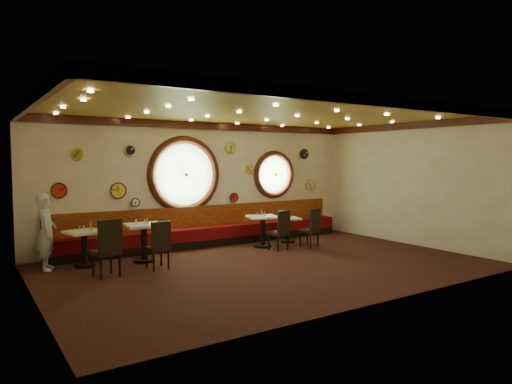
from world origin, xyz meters
name	(u,v)px	position (x,y,z in m)	size (l,w,h in m)	color
floor	(270,265)	(0.00, 0.00, 0.00)	(9.00, 6.00, 0.00)	black
ceiling	(271,112)	(0.00, 0.00, 3.20)	(9.00, 6.00, 0.02)	gold
wall_back	(205,184)	(0.00, 3.00, 1.60)	(9.00, 0.02, 3.20)	beige
wall_front	(382,200)	(0.00, -3.00, 1.60)	(9.00, 0.02, 3.20)	beige
wall_left	(32,200)	(-4.50, 0.00, 1.60)	(0.02, 6.00, 3.20)	beige
wall_right	(411,184)	(4.50, 0.00, 1.60)	(0.02, 6.00, 3.20)	beige
molding_back	(206,126)	(0.00, 2.95, 3.11)	(9.00, 0.10, 0.18)	#3C140A
molding_front	(382,101)	(0.00, -2.95, 3.11)	(9.00, 0.10, 0.18)	#3C140A
molding_left	(32,102)	(-4.45, 0.00, 3.11)	(0.10, 6.00, 0.18)	#3C140A
molding_right	(411,126)	(4.45, 0.00, 3.11)	(0.10, 6.00, 0.18)	#3C140A
banquette_base	(211,241)	(0.00, 2.72, 0.10)	(8.00, 0.55, 0.20)	black
banquette_seat	(211,232)	(0.00, 2.72, 0.35)	(8.00, 0.55, 0.30)	#59070B
banquette_back	(207,216)	(0.00, 2.94, 0.75)	(8.00, 0.10, 0.55)	#640A07
porthole_left_glass	(184,174)	(-0.60, 3.00, 1.85)	(1.66, 1.66, 0.02)	#8BC173
porthole_left_frame	(184,174)	(-0.60, 2.98, 1.85)	(1.98, 1.98, 0.18)	#3C140A
porthole_left_ring	(185,175)	(-0.60, 2.95, 1.85)	(1.61, 1.61, 0.03)	gold
porthole_right_glass	(274,175)	(2.20, 3.00, 1.80)	(1.10, 1.10, 0.02)	#8BC173
porthole_right_frame	(274,175)	(2.20, 2.98, 1.80)	(1.38, 1.38, 0.18)	#3C140A
porthole_right_ring	(274,175)	(2.20, 2.95, 1.80)	(1.09, 1.09, 0.03)	gold
wall_clock_0	(249,170)	(1.35, 2.96, 1.95)	(0.22, 0.22, 0.03)	#EEF250
wall_clock_1	(130,150)	(-2.00, 2.96, 2.45)	(0.24, 0.24, 0.03)	black
wall_clock_2	(231,148)	(0.75, 2.96, 2.55)	(0.30, 0.30, 0.03)	#A5DE45
wall_clock_3	(234,197)	(0.85, 2.96, 1.20)	(0.24, 0.24, 0.03)	red
wall_clock_4	(135,202)	(-1.90, 2.96, 1.20)	(0.20, 0.20, 0.03)	white
wall_clock_5	(59,191)	(-3.60, 2.96, 1.55)	(0.32, 0.32, 0.03)	red
wall_clock_6	(310,185)	(3.55, 2.96, 1.45)	(0.34, 0.34, 0.03)	silver
wall_clock_7	(304,154)	(3.30, 2.96, 2.40)	(0.28, 0.28, 0.03)	black
wall_clock_8	(77,154)	(-3.20, 2.96, 2.35)	(0.26, 0.26, 0.03)	#94AD22
wall_clock_9	(118,191)	(-2.30, 2.96, 1.50)	(0.36, 0.36, 0.03)	yellow
table_a	(84,244)	(-3.30, 2.00, 0.48)	(0.82, 0.82, 0.76)	black
table_b	(144,238)	(-2.11, 1.78, 0.52)	(0.82, 0.82, 0.83)	black
table_c	(263,227)	(1.01, 1.79, 0.50)	(0.89, 0.89, 0.80)	black
table_d	(288,227)	(1.96, 1.98, 0.42)	(0.74, 0.74, 0.67)	black
chair_a	(108,244)	(-3.12, 0.86, 0.64)	(0.54, 0.54, 0.69)	black
chair_b	(159,242)	(-2.08, 0.94, 0.57)	(0.45, 0.45, 0.61)	black
chair_c	(281,228)	(1.12, 1.15, 0.57)	(0.49, 0.49, 0.62)	black
chair_d	(312,225)	(2.04, 1.07, 0.56)	(0.51, 0.51, 0.61)	black
condiment_a_salt	(80,228)	(-3.37, 2.10, 0.80)	(0.03, 0.03, 0.09)	silver
condiment_b_salt	(136,222)	(-2.25, 1.84, 0.89)	(0.04, 0.04, 0.11)	silver
condiment_c_salt	(257,214)	(0.90, 1.87, 0.84)	(0.03, 0.03, 0.09)	silver
condiment_d_salt	(285,216)	(1.90, 2.04, 0.72)	(0.03, 0.03, 0.10)	silver
condiment_a_pepper	(84,228)	(-3.30, 2.01, 0.81)	(0.04, 0.04, 0.10)	silver
condiment_b_pepper	(145,222)	(-2.08, 1.80, 0.88)	(0.04, 0.04, 0.10)	silver
condiment_c_pepper	(265,214)	(1.05, 1.76, 0.85)	(0.04, 0.04, 0.11)	silver
condiment_d_pepper	(287,216)	(1.93, 1.97, 0.72)	(0.04, 0.04, 0.11)	silver
condiment_a_bottle	(91,226)	(-3.15, 2.04, 0.84)	(0.05, 0.05, 0.17)	gold
condiment_b_bottle	(147,220)	(-2.01, 1.81, 0.91)	(0.05, 0.05, 0.15)	orange
condiment_c_bottle	(262,212)	(1.06, 1.91, 0.88)	(0.05, 0.05, 0.16)	gold
condiment_d_bottle	(291,214)	(2.10, 2.04, 0.75)	(0.05, 0.05, 0.17)	#C5892E
waiter	(46,232)	(-4.00, 2.13, 0.78)	(0.57, 0.37, 1.56)	silver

